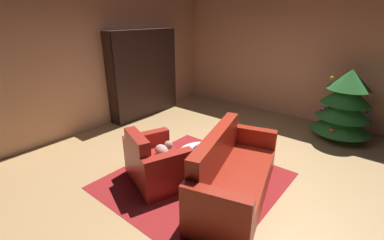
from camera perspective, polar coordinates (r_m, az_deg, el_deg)
The scene contains 11 objects.
ground_plane at distance 4.46m, azimuth 4.12°, elevation -10.30°, with size 7.85×7.85×0.00m, color #A88254.
wall_back at distance 6.84m, azimuth 21.11°, elevation 12.17°, with size 6.13×0.06×2.79m, color tan.
wall_left at distance 6.12m, azimuth -19.79°, elevation 11.40°, with size 0.06×6.66×2.79m, color tan.
area_rug at distance 4.15m, azimuth 0.59°, elevation -12.87°, with size 2.33×2.40×0.01m, color maroon.
bookshelf_unit at distance 6.69m, azimuth -9.47°, elevation 9.75°, with size 0.35×1.87×2.05m.
armchair_red at distance 4.03m, azimuth -7.86°, elevation -9.21°, with size 1.15×1.02×0.83m.
couch_red at distance 3.73m, azimuth 8.66°, elevation -11.84°, with size 1.28×2.07×0.92m.
coffee_table at distance 3.99m, azimuth 2.27°, elevation -7.46°, with size 0.70×0.70×0.46m.
book_stack_on_table at distance 3.95m, azimuth 1.96°, elevation -6.25°, with size 0.21×0.16×0.09m.
bottle_on_table at distance 3.83m, azimuth 4.75°, elevation -6.44°, with size 0.07×0.07×0.24m.
decorated_tree at distance 6.00m, azimuth 29.98°, elevation 2.80°, with size 1.10×1.10×1.41m.
Camera 1 is at (2.15, -3.12, 2.35)m, focal length 24.82 mm.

